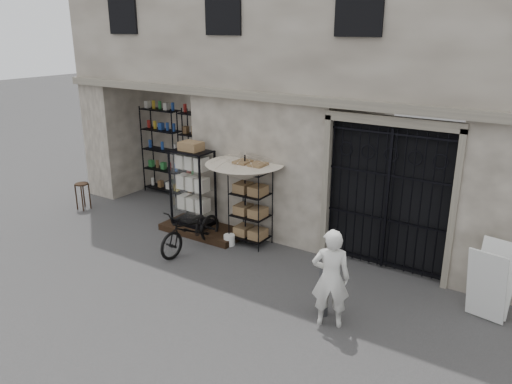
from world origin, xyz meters
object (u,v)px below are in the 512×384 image
Objects in this scene: bicycle at (193,250)px; wire_rack at (250,207)px; wooden_stool at (83,196)px; market_umbrella at (245,167)px; steel_bollard at (324,291)px; white_bucket at (229,240)px; shopkeeper at (328,324)px; easel_sign at (491,282)px; display_cabinet at (193,192)px.

wire_rack is at bearing 50.62° from bicycle.
wire_rack is at bearing 6.93° from wooden_stool.
market_umbrella reaches higher than steel_bollard.
wooden_stool is at bearing -172.95° from market_umbrella.
white_bucket reaches higher than shopkeeper.
white_bucket is (-0.21, -0.32, -1.63)m from market_umbrella.
wire_rack is at bearing 2.92° from market_umbrella.
bicycle is at bearing -163.92° from easel_sign.
steel_bollard is (2.64, -1.75, -0.42)m from wire_rack.
easel_sign is at bearing -0.04° from white_bucket.
easel_sign is (4.96, -0.33, -0.21)m from wire_rack.
bicycle is at bearing -129.40° from white_bucket.
bicycle is 5.91m from easel_sign.
bicycle is at bearing -62.66° from display_cabinet.
shopkeeper is 1.31× the size of easel_sign.
steel_bollard is (7.59, -1.15, 0.08)m from wooden_stool.
easel_sign is (5.09, -0.33, -1.09)m from market_umbrella.
market_umbrella is at bearing -56.82° from shopkeeper.
market_umbrella reaches higher than bicycle.
wire_rack is at bearing 43.38° from white_bucket.
market_umbrella is (-0.14, -0.01, 0.87)m from wire_rack.
white_bucket is (-0.35, -0.33, -0.76)m from wire_rack.
bicycle is 4.11m from wooden_stool.
market_umbrella is 1.35× the size of bicycle.
wooden_stool is (-4.81, -0.59, -1.37)m from market_umbrella.
market_umbrella reaches higher than wire_rack.
wire_rack is 1.58m from bicycle.
wooden_stool is (-4.60, -0.27, 0.26)m from white_bucket.
market_umbrella is at bearing -7.69° from display_cabinet.
bicycle is 2.52× the size of wooden_stool.
steel_bollard is at bearing -68.06° from shopkeeper.
bicycle is at bearing -5.20° from wooden_stool.
wire_rack is 0.74× the size of market_umbrella.
bicycle is 1.98× the size of steel_bollard.
wooden_stool is 9.91m from easel_sign.
shopkeeper is at bearing -44.27° from steel_bollard.
easel_sign reaches higher than steel_bollard.
display_cabinet is 4.56m from steel_bollard.
market_umbrella reaches higher than shopkeeper.
wooden_stool is 7.92m from shopkeeper.
display_cabinet is 0.80× the size of market_umbrella.
shopkeeper is at bearing -132.81° from easel_sign.
display_cabinet is at bearing 158.40° from steel_bollard.
white_bucket is 0.35× the size of wooden_stool.
display_cabinet is at bearing 130.59° from bicycle.
wire_rack reaches higher than easel_sign.
steel_bollard is 0.54m from shopkeeper.
display_cabinet reaches higher than white_bucket.
shopkeeper is at bearing -11.99° from bicycle.
bicycle is (-0.74, -0.97, -1.75)m from market_umbrella.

